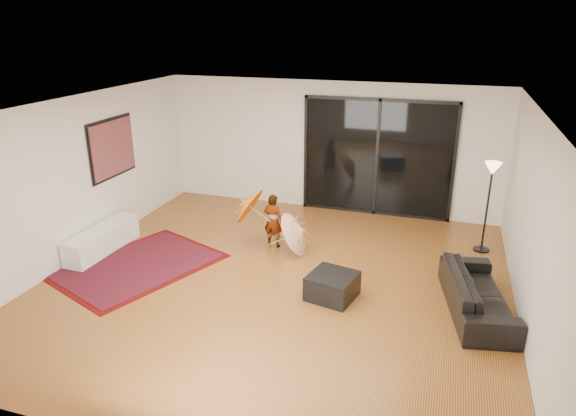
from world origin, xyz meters
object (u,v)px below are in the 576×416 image
at_px(media_console, 103,240).
at_px(sofa, 478,293).
at_px(child, 273,221).
at_px(ottoman, 332,286).

relative_size(media_console, sofa, 0.84).
bearing_deg(child, media_console, 28.35).
bearing_deg(child, ottoman, 140.55).
distance_m(media_console, child, 3.01).
height_order(ottoman, child, child).
relative_size(media_console, child, 1.64).
height_order(sofa, child, child).
bearing_deg(ottoman, child, 134.37).
bearing_deg(ottoman, media_console, 175.64).
distance_m(media_console, ottoman, 4.20).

